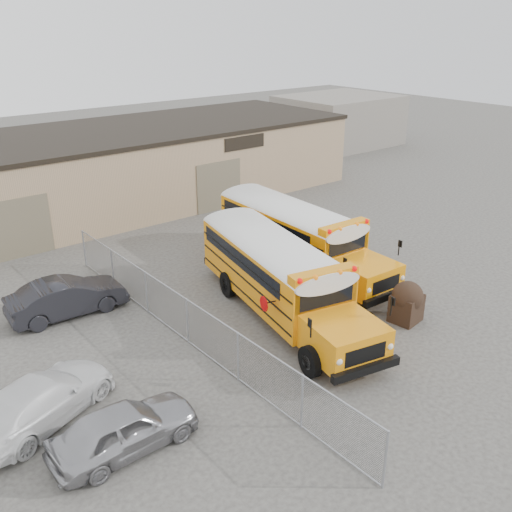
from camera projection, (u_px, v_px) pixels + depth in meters
ground at (360, 323)px, 22.20m from camera, size 120.00×120.00×0.00m
warehouse at (120, 166)px, 35.59m from camera, size 30.20×10.20×4.67m
chainlink_fence at (187, 321)px, 20.52m from camera, size 0.07×18.07×1.81m
distant_building_right at (338, 120)px, 52.47m from camera, size 10.00×8.00×4.40m
school_bus_left at (215, 222)px, 27.65m from camera, size 4.73×10.89×3.10m
school_bus_right at (223, 199)px, 31.33m from camera, size 3.14×10.54×3.05m
tarp_bundle at (407, 301)px, 22.04m from camera, size 1.24×1.22×1.67m
car_silver at (124, 428)px, 15.46m from camera, size 4.14×1.68×1.41m
car_white at (41, 400)px, 16.62m from camera, size 5.25×3.73×1.41m
car_dark at (67, 297)px, 22.56m from camera, size 4.67×1.87×1.51m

